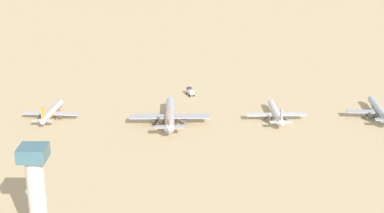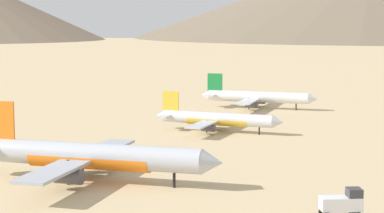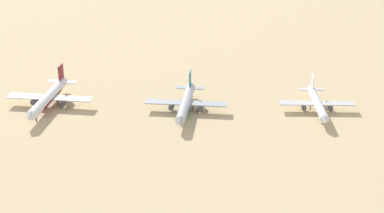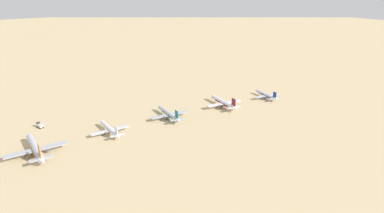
# 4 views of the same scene
# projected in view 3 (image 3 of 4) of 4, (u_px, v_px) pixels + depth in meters

# --- Properties ---
(ground_plane) EXTENTS (1800.00, 1800.00, 0.00)m
(ground_plane) POSITION_uv_depth(u_px,v_px,m) (321.00, 110.00, 209.11)
(ground_plane) COLOR tan
(parked_jet_1) EXTENTS (38.52, 31.35, 11.10)m
(parked_jet_1) POSITION_uv_depth(u_px,v_px,m) (49.00, 97.00, 210.56)
(parked_jet_1) COLOR white
(parked_jet_1) RESTS_ON ground
(parked_jet_2) EXTENTS (35.90, 29.17, 10.35)m
(parked_jet_2) POSITION_uv_depth(u_px,v_px,m) (186.00, 103.00, 206.55)
(parked_jet_2) COLOR #B2B7C1
(parked_jet_2) RESTS_ON ground
(parked_jet_3) EXTENTS (32.64, 26.46, 9.43)m
(parked_jet_3) POSITION_uv_depth(u_px,v_px,m) (317.00, 103.00, 207.19)
(parked_jet_3) COLOR silver
(parked_jet_3) RESTS_ON ground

